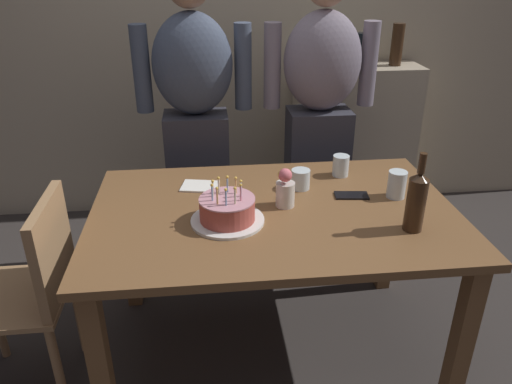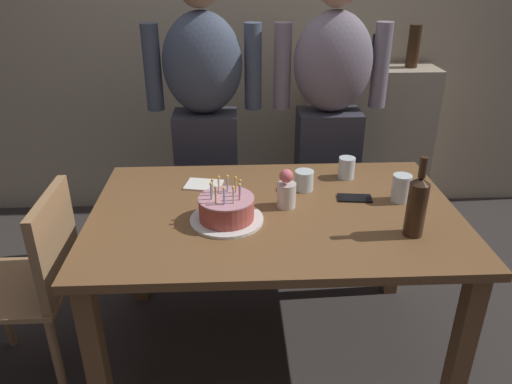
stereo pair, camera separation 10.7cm
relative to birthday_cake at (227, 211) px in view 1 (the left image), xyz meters
name	(u,v)px [view 1 (the left image)]	position (x,y,z in m)	size (l,w,h in m)	color
ground_plane	(272,346)	(0.20, 0.08, -0.79)	(10.00, 10.00, 0.00)	#332D2B
back_wall	(242,20)	(0.20, 1.63, 0.51)	(5.20, 0.10, 2.60)	tan
dining_table	(274,230)	(0.20, 0.08, -0.15)	(1.50, 0.96, 0.74)	brown
birthday_cake	(227,211)	(0.00, 0.00, 0.00)	(0.29, 0.29, 0.17)	white
water_glass_near	(301,179)	(0.34, 0.27, 0.00)	(0.08, 0.08, 0.09)	silver
water_glass_far	(397,184)	(0.73, 0.14, 0.01)	(0.08, 0.08, 0.12)	silver
water_glass_side	(341,166)	(0.56, 0.39, 0.00)	(0.08, 0.08, 0.10)	silver
wine_bottle	(416,200)	(0.70, -0.13, 0.08)	(0.07, 0.07, 0.31)	#382314
cell_phone	(351,195)	(0.55, 0.17, -0.04)	(0.14, 0.07, 0.01)	black
napkin_stack	(200,186)	(-0.11, 0.33, -0.04)	(0.16, 0.12, 0.01)	white
flower_vase	(285,189)	(0.24, 0.11, 0.03)	(0.08, 0.08, 0.17)	silver
person_man_bearded	(196,122)	(-0.12, 0.86, 0.09)	(0.61, 0.27, 1.66)	#33333D
person_woman_cardigan	(319,118)	(0.55, 0.86, 0.09)	(0.61, 0.27, 1.66)	#33333D
dining_chair	(34,284)	(-0.77, -0.02, -0.27)	(0.42, 0.42, 0.87)	#A37A51
shelf_cabinet	(353,141)	(0.94, 1.41, -0.26)	(0.81, 0.30, 1.31)	tan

